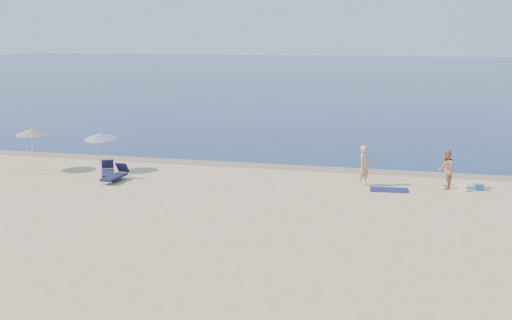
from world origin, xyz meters
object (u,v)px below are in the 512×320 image
(umbrella_near, at_px, (100,136))
(person_right, at_px, (446,169))
(person_left, at_px, (364,166))
(blue_cooler, at_px, (479,187))

(umbrella_near, bearing_deg, person_right, 5.33)
(person_left, xyz_separation_m, person_right, (3.71, 0.28, -0.03))
(person_left, bearing_deg, umbrella_near, 121.83)
(blue_cooler, xyz_separation_m, umbrella_near, (-18.76, -0.40, 1.70))
(person_right, bearing_deg, umbrella_near, -84.35)
(person_left, xyz_separation_m, umbrella_near, (-13.57, -0.10, 0.90))
(blue_cooler, height_order, umbrella_near, umbrella_near)
(person_right, xyz_separation_m, blue_cooler, (1.48, 0.02, -0.77))
(umbrella_near, bearing_deg, blue_cooler, 5.28)
(person_left, height_order, person_right, person_left)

